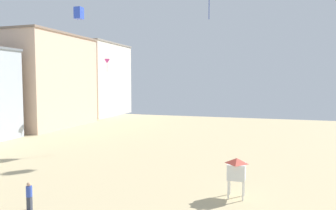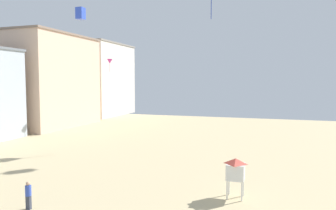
{
  "view_description": "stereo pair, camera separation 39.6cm",
  "coord_description": "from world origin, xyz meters",
  "px_view_note": "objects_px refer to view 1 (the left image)",
  "views": [
    {
      "loc": [
        9.77,
        -5.9,
        7.38
      ],
      "look_at": [
        2.4,
        17.46,
        5.57
      ],
      "focal_mm": 33.97,
      "sensor_mm": 36.0,
      "label": 1
    },
    {
      "loc": [
        10.15,
        -5.78,
        7.38
      ],
      "look_at": [
        2.4,
        17.46,
        5.57
      ],
      "focal_mm": 33.97,
      "sensor_mm": 36.0,
      "label": 2
    }
  ],
  "objects_px": {
    "kite_flyer": "(29,195)",
    "kite_magenta_delta": "(107,61)",
    "lifeguard_stand": "(237,169)",
    "kite_blue_box": "(79,13)"
  },
  "relations": [
    {
      "from": "kite_blue_box",
      "to": "kite_magenta_delta",
      "type": "bearing_deg",
      "value": 108.23
    },
    {
      "from": "kite_magenta_delta",
      "to": "kite_blue_box",
      "type": "bearing_deg",
      "value": -71.77
    },
    {
      "from": "kite_flyer",
      "to": "kite_blue_box",
      "type": "relative_size",
      "value": 1.42
    },
    {
      "from": "kite_flyer",
      "to": "lifeguard_stand",
      "type": "xyz_separation_m",
      "value": [
        11.13,
        5.63,
        0.92
      ]
    },
    {
      "from": "lifeguard_stand",
      "to": "kite_blue_box",
      "type": "xyz_separation_m",
      "value": [
        -16.33,
        7.81,
        12.34
      ]
    },
    {
      "from": "kite_flyer",
      "to": "lifeguard_stand",
      "type": "relative_size",
      "value": 0.64
    },
    {
      "from": "kite_flyer",
      "to": "kite_magenta_delta",
      "type": "relative_size",
      "value": 0.86
    },
    {
      "from": "lifeguard_stand",
      "to": "kite_blue_box",
      "type": "distance_m",
      "value": 21.91
    },
    {
      "from": "kite_flyer",
      "to": "kite_magenta_delta",
      "type": "distance_m",
      "value": 31.23
    },
    {
      "from": "kite_blue_box",
      "to": "kite_magenta_delta",
      "type": "distance_m",
      "value": 15.81
    }
  ]
}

